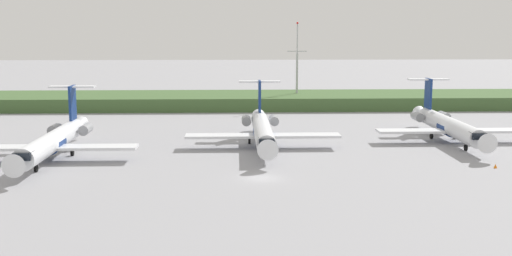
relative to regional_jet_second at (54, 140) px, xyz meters
name	(u,v)px	position (x,y,z in m)	size (l,w,h in m)	color
ground_plane	(254,135)	(27.58, 18.01, -2.54)	(500.00, 500.00, 0.00)	#939399
grass_berm	(249,100)	(27.58, 55.78, -1.10)	(320.00, 20.00, 2.86)	#426033
regional_jet_second	(54,140)	(0.00, 0.00, 0.00)	(22.81, 31.00, 9.00)	silver
regional_jet_third	(262,129)	(28.58, 8.19, 0.00)	(22.81, 31.00, 9.00)	silver
regional_jet_fourth	(448,125)	(57.83, 11.58, 0.00)	(22.81, 31.00, 9.00)	silver
antenna_mast	(297,71)	(38.63, 57.20, 5.39)	(4.40, 0.50, 18.93)	#B2B2B7
safety_cone_front_marker	(495,166)	(57.42, -7.77, -2.26)	(0.44, 0.44, 0.55)	orange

